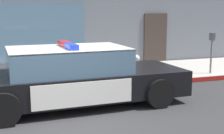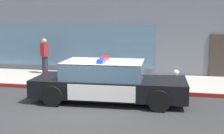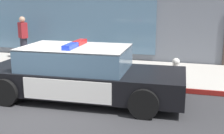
# 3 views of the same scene
# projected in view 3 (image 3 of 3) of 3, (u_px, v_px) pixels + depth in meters

# --- Properties ---
(ground) EXTENTS (48.00, 48.00, 0.00)m
(ground) POSITION_uv_depth(u_px,v_px,m) (30.00, 113.00, 6.73)
(ground) COLOR #303033
(sidewalk) EXTENTS (48.00, 3.28, 0.15)m
(sidewalk) POSITION_uv_depth(u_px,v_px,m) (90.00, 69.00, 10.53)
(sidewalk) COLOR #B2ADA3
(sidewalk) RESTS_ON ground
(curb_red_paint) EXTENTS (28.80, 0.04, 0.14)m
(curb_red_paint) POSITION_uv_depth(u_px,v_px,m) (72.00, 82.00, 8.98)
(curb_red_paint) COLOR maroon
(curb_red_paint) RESTS_ON ground
(police_cruiser) EXTENTS (5.21, 2.21, 1.49)m
(police_cruiser) POSITION_uv_depth(u_px,v_px,m) (81.00, 73.00, 7.56)
(police_cruiser) COLOR black
(police_cruiser) RESTS_ON ground
(fire_hydrant) EXTENTS (0.34, 0.39, 0.73)m
(fire_hydrant) POSITION_uv_depth(u_px,v_px,m) (176.00, 70.00, 8.59)
(fire_hydrant) COLOR silver
(fire_hydrant) RESTS_ON sidewalk
(pedestrian_on_sidewalk) EXTENTS (0.48, 0.45, 1.71)m
(pedestrian_on_sidewalk) POSITION_uv_depth(u_px,v_px,m) (23.00, 38.00, 11.85)
(pedestrian_on_sidewalk) COLOR #23232D
(pedestrian_on_sidewalk) RESTS_ON sidewalk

